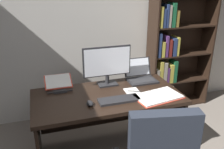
{
  "coord_description": "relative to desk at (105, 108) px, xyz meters",
  "views": [
    {
      "loc": [
        -0.86,
        -0.87,
        1.89
      ],
      "look_at": [
        -0.18,
        1.33,
        0.97
      ],
      "focal_mm": 39.4,
      "sensor_mm": 36.0,
      "label": 1
    }
  ],
  "objects": [
    {
      "name": "wall_back",
      "position": [
        0.21,
        0.95,
        0.83
      ],
      "size": [
        5.15,
        0.12,
        2.71
      ],
      "primitive_type": "cube",
      "color": "beige",
      "rests_on": "ground"
    },
    {
      "name": "notepad",
      "position": [
        0.28,
        -0.1,
        0.2
      ],
      "size": [
        0.16,
        0.22,
        0.01
      ],
      "primitive_type": "cube",
      "rotation": [
        0.0,
        0.0,
        -0.04
      ],
      "color": "white",
      "rests_on": "desk"
    },
    {
      "name": "pen",
      "position": [
        0.3,
        -0.1,
        0.21
      ],
      "size": [
        0.13,
        0.06,
        0.01
      ],
      "primitive_type": "cylinder",
      "rotation": [
        0.0,
        1.57,
        -0.4
      ],
      "color": "black",
      "rests_on": "notepad"
    },
    {
      "name": "open_binder",
      "position": [
        0.49,
        -0.29,
        0.21
      ],
      "size": [
        0.52,
        0.37,
        0.02
      ],
      "rotation": [
        0.0,
        0.0,
        0.17
      ],
      "color": "#DB422D",
      "rests_on": "desk"
    },
    {
      "name": "reading_stand_with_book",
      "position": [
        -0.47,
        0.24,
        0.26
      ],
      "size": [
        0.3,
        0.26,
        0.13
      ],
      "color": "#232326",
      "rests_on": "desk"
    },
    {
      "name": "keyboard",
      "position": [
        0.08,
        -0.24,
        0.21
      ],
      "size": [
        0.42,
        0.15,
        0.02
      ],
      "primitive_type": "cube",
      "color": "#232326",
      "rests_on": "desk"
    },
    {
      "name": "desk",
      "position": [
        0.0,
        0.0,
        0.0
      ],
      "size": [
        1.57,
        0.78,
        0.72
      ],
      "color": "black",
      "rests_on": "ground"
    },
    {
      "name": "bookshelf",
      "position": [
        1.23,
        0.72,
        0.46
      ],
      "size": [
        0.95,
        0.31,
        2.08
      ],
      "color": "black",
      "rests_on": "ground"
    },
    {
      "name": "computer_mouse",
      "position": [
        -0.22,
        -0.24,
        0.22
      ],
      "size": [
        0.06,
        0.1,
        0.04
      ],
      "primitive_type": "ellipsoid",
      "color": "#232326",
      "rests_on": "desk"
    },
    {
      "name": "monitor",
      "position": [
        0.08,
        0.19,
        0.43
      ],
      "size": [
        0.55,
        0.16,
        0.45
      ],
      "color": "#232326",
      "rests_on": "desk"
    },
    {
      "name": "laptop",
      "position": [
        0.5,
        0.2,
        0.25
      ],
      "size": [
        0.34,
        0.32,
        0.24
      ],
      "color": "#232326",
      "rests_on": "desk"
    }
  ]
}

